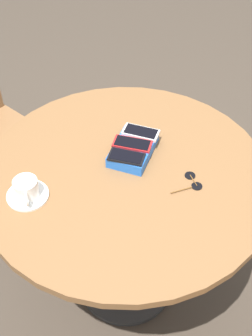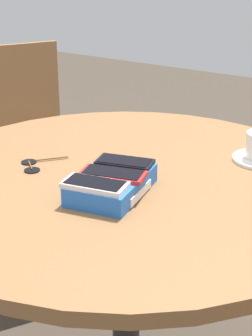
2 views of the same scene
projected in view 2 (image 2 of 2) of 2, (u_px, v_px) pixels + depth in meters
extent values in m
cylinder|color=#2D2D2D|center=(126.00, 309.00, 1.43)|extent=(0.07, 0.07, 0.68)
cylinder|color=brown|center=(126.00, 182.00, 1.29)|extent=(1.02, 1.02, 0.03)
cube|color=blue|center=(112.00, 185.00, 1.19)|extent=(0.22, 0.17, 0.04)
cube|color=white|center=(141.00, 193.00, 1.17)|extent=(0.11, 0.02, 0.02)
cube|color=silver|center=(95.00, 185.00, 1.13)|extent=(0.09, 0.14, 0.01)
cube|color=black|center=(95.00, 182.00, 1.12)|extent=(0.08, 0.13, 0.00)
cube|color=red|center=(113.00, 174.00, 1.18)|extent=(0.10, 0.15, 0.01)
cube|color=black|center=(113.00, 172.00, 1.18)|extent=(0.09, 0.13, 0.00)
cube|color=black|center=(125.00, 162.00, 1.24)|extent=(0.09, 0.14, 0.01)
cube|color=black|center=(125.00, 160.00, 1.24)|extent=(0.08, 0.12, 0.00)
cylinder|color=black|center=(32.00, 170.00, 1.31)|extent=(0.04, 0.04, 0.00)
cylinder|color=black|center=(29.00, 162.00, 1.36)|extent=(0.04, 0.04, 0.00)
cylinder|color=brown|center=(30.00, 165.00, 1.34)|extent=(0.04, 0.04, 0.00)
cylinder|color=brown|center=(52.00, 158.00, 1.38)|extent=(0.06, 0.05, 0.00)
cube|color=brown|center=(27.00, 172.00, 2.10)|extent=(0.62, 0.62, 0.02)
cube|color=brown|center=(7.00, 100.00, 2.19)|extent=(0.38, 0.23, 0.43)
cylinder|color=brown|center=(100.00, 235.00, 2.10)|extent=(0.04, 0.04, 0.41)
cylinder|color=brown|center=(62.00, 193.00, 2.44)|extent=(0.04, 0.04, 0.41)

